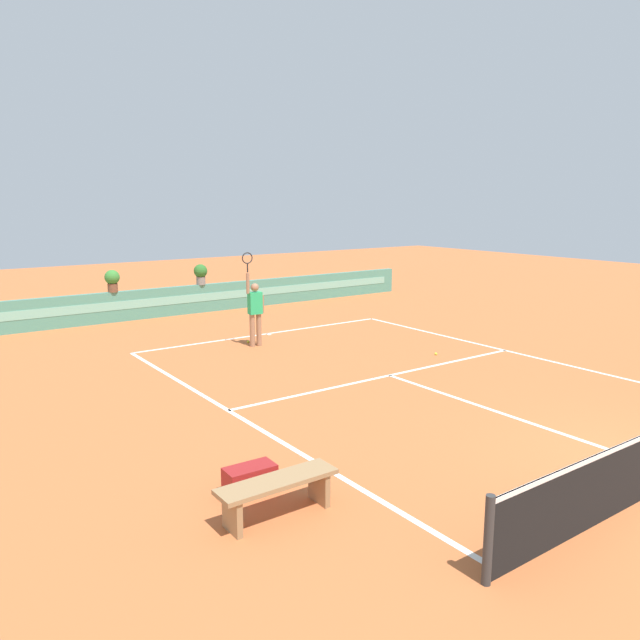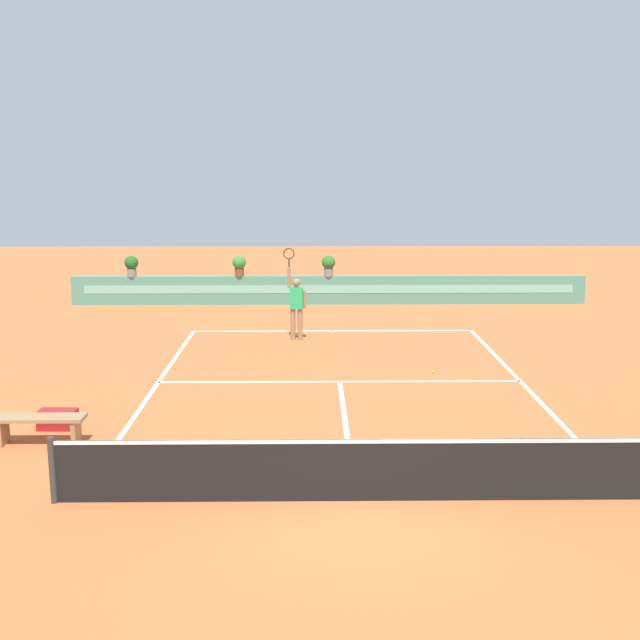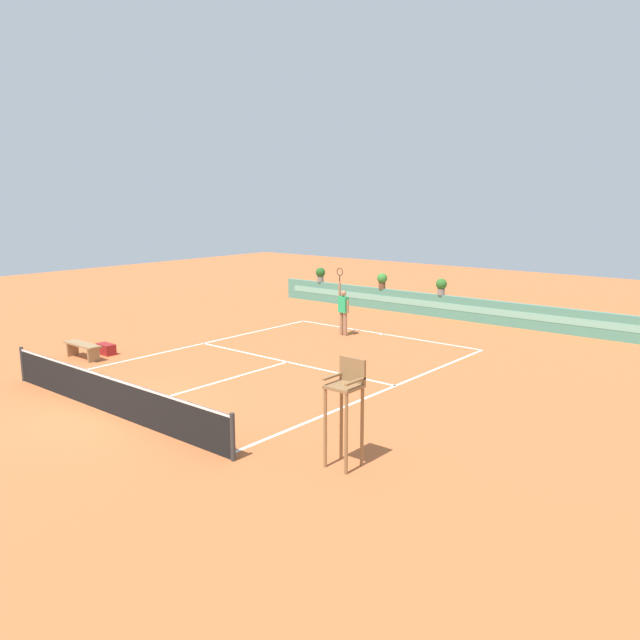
{
  "view_description": "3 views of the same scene",
  "coord_description": "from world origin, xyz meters",
  "px_view_note": "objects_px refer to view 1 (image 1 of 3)",
  "views": [
    {
      "loc": [
        -9.16,
        -3.66,
        3.93
      ],
      "look_at": [
        -0.42,
        8.55,
        1.0
      ],
      "focal_mm": 34.43,
      "sensor_mm": 36.0,
      "label": 1
    },
    {
      "loc": [
        -0.66,
        -10.75,
        4.87
      ],
      "look_at": [
        -0.42,
        8.55,
        1.0
      ],
      "focal_mm": 44.02,
      "sensor_mm": 36.0,
      "label": 2
    },
    {
      "loc": [
        13.32,
        -8.04,
        5.18
      ],
      "look_at": [
        -0.42,
        8.55,
        1.0
      ],
      "focal_mm": 35.45,
      "sensor_mm": 36.0,
      "label": 3
    }
  ],
  "objects_px": {
    "bench_courtside": "(278,489)",
    "tennis_ball_near_baseline": "(436,354)",
    "potted_plant_centre": "(201,273)",
    "gear_bag": "(250,479)",
    "tennis_player": "(255,308)",
    "tennis_ball_mid_court": "(248,342)",
    "potted_plant_left": "(112,279)"
  },
  "relations": [
    {
      "from": "tennis_player",
      "to": "tennis_ball_mid_court",
      "type": "height_order",
      "value": "tennis_player"
    },
    {
      "from": "gear_bag",
      "to": "tennis_player",
      "type": "xyz_separation_m",
      "value": [
        4.33,
        7.44,
        0.87
      ]
    },
    {
      "from": "gear_bag",
      "to": "tennis_ball_near_baseline",
      "type": "bearing_deg",
      "value": 26.79
    },
    {
      "from": "gear_bag",
      "to": "potted_plant_centre",
      "type": "height_order",
      "value": "potted_plant_centre"
    },
    {
      "from": "tennis_player",
      "to": "tennis_ball_mid_court",
      "type": "bearing_deg",
      "value": 88.84
    },
    {
      "from": "tennis_ball_near_baseline",
      "to": "potted_plant_left",
      "type": "height_order",
      "value": "potted_plant_left"
    },
    {
      "from": "bench_courtside",
      "to": "tennis_player",
      "type": "distance_m",
      "value": 9.38
    },
    {
      "from": "potted_plant_centre",
      "to": "potted_plant_left",
      "type": "bearing_deg",
      "value": 180.0
    },
    {
      "from": "tennis_player",
      "to": "potted_plant_centre",
      "type": "bearing_deg",
      "value": 79.71
    },
    {
      "from": "bench_courtside",
      "to": "potted_plant_centre",
      "type": "relative_size",
      "value": 2.21
    },
    {
      "from": "tennis_ball_mid_court",
      "to": "potted_plant_centre",
      "type": "distance_m",
      "value": 5.51
    },
    {
      "from": "bench_courtside",
      "to": "potted_plant_centre",
      "type": "xyz_separation_m",
      "value": [
        5.42,
        13.94,
        1.04
      ]
    },
    {
      "from": "tennis_ball_near_baseline",
      "to": "tennis_ball_mid_court",
      "type": "height_order",
      "value": "same"
    },
    {
      "from": "bench_courtside",
      "to": "potted_plant_left",
      "type": "xyz_separation_m",
      "value": [
        2.3,
        13.94,
        1.04
      ]
    },
    {
      "from": "potted_plant_left",
      "to": "bench_courtside",
      "type": "bearing_deg",
      "value": -99.39
    },
    {
      "from": "gear_bag",
      "to": "tennis_ball_mid_court",
      "type": "distance_m",
      "value": 9.01
    },
    {
      "from": "tennis_player",
      "to": "tennis_ball_mid_court",
      "type": "xyz_separation_m",
      "value": [
        0.01,
        0.45,
        -1.02
      ]
    },
    {
      "from": "bench_courtside",
      "to": "gear_bag",
      "type": "relative_size",
      "value": 2.29
    },
    {
      "from": "gear_bag",
      "to": "tennis_ball_near_baseline",
      "type": "relative_size",
      "value": 10.29
    },
    {
      "from": "bench_courtside",
      "to": "tennis_player",
      "type": "relative_size",
      "value": 0.62
    },
    {
      "from": "tennis_ball_near_baseline",
      "to": "potted_plant_left",
      "type": "xyz_separation_m",
      "value": [
        -5.38,
        9.28,
        1.38
      ]
    },
    {
      "from": "tennis_ball_mid_court",
      "to": "potted_plant_centre",
      "type": "relative_size",
      "value": 0.09
    },
    {
      "from": "tennis_player",
      "to": "potted_plant_centre",
      "type": "height_order",
      "value": "tennis_player"
    },
    {
      "from": "gear_bag",
      "to": "potted_plant_left",
      "type": "bearing_deg",
      "value": 80.28
    },
    {
      "from": "potted_plant_centre",
      "to": "tennis_player",
      "type": "bearing_deg",
      "value": -100.29
    },
    {
      "from": "tennis_player",
      "to": "tennis_ball_near_baseline",
      "type": "distance_m",
      "value": 4.98
    },
    {
      "from": "tennis_ball_near_baseline",
      "to": "potted_plant_centre",
      "type": "relative_size",
      "value": 0.09
    },
    {
      "from": "potted_plant_centre",
      "to": "gear_bag",
      "type": "bearing_deg",
      "value": -112.21
    },
    {
      "from": "tennis_ball_near_baseline",
      "to": "tennis_ball_mid_court",
      "type": "bearing_deg",
      "value": 129.11
    },
    {
      "from": "bench_courtside",
      "to": "tennis_ball_near_baseline",
      "type": "height_order",
      "value": "bench_courtside"
    },
    {
      "from": "gear_bag",
      "to": "potted_plant_left",
      "type": "xyz_separation_m",
      "value": [
        2.25,
        13.13,
        1.23
      ]
    },
    {
      "from": "tennis_ball_near_baseline",
      "to": "tennis_ball_mid_court",
      "type": "relative_size",
      "value": 1.0
    }
  ]
}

